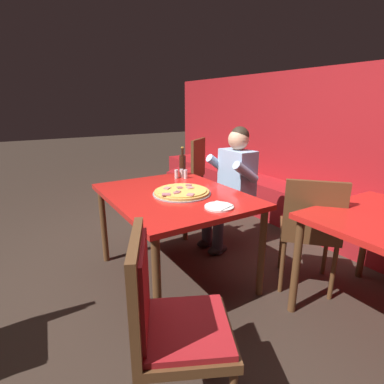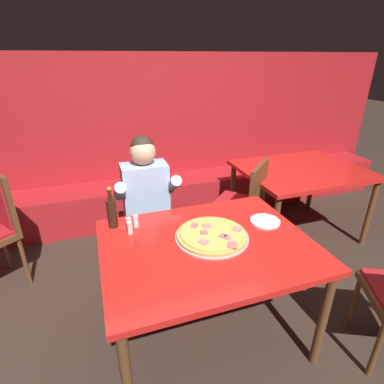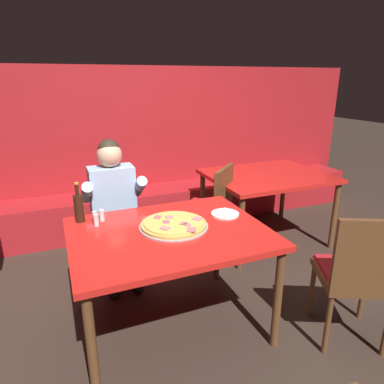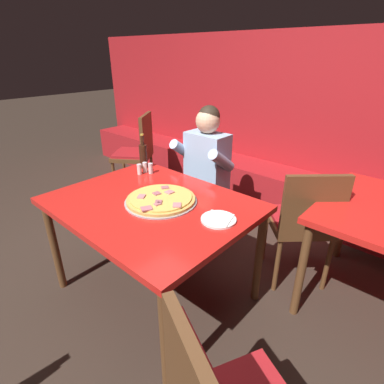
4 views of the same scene
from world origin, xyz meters
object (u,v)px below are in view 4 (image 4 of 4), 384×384
Objects in this scene: shaker_black_pepper at (151,169)px; dining_chair_near_left at (304,218)px; beer_bottle at (143,155)px; shaker_oregano at (139,170)px; plate_white_paper at (219,219)px; main_dining_table at (151,212)px; pizza at (161,199)px; diner_seated_blue_shirt at (201,172)px; dining_chair_near_right at (138,149)px; shaker_parmesan at (145,168)px.

dining_chair_near_left is (1.11, 0.50, -0.24)m from shaker_black_pepper.
dining_chair_near_left is at bearing 19.39° from beer_bottle.
shaker_oregano is (0.10, -0.13, -0.07)m from beer_bottle.
plate_white_paper is 1.07m from beer_bottle.
pizza is (0.05, 0.05, 0.10)m from main_dining_table.
main_dining_table is 0.53m from shaker_oregano.
pizza is 0.79m from diner_seated_blue_shirt.
pizza is 0.50× the size of dining_chair_near_left.
dining_chair_near_right reaches higher than pizza.
shaker_oregano is 0.09× the size of dining_chair_near_left.
pizza reaches higher than plate_white_paper.
dining_chair_near_right is (-1.26, 0.29, -0.11)m from diner_seated_blue_shirt.
shaker_black_pepper is 1.00× the size of shaker_oregano.
pizza is 5.57× the size of shaker_black_pepper.
main_dining_table is 0.12m from pizza.
beer_bottle is at bearing 144.59° from shaker_parmesan.
shaker_oregano reaches higher than main_dining_table.
main_dining_table is 1.37× the size of dining_chair_near_left.
shaker_oregano is at bearing -52.72° from beer_bottle.
dining_chair_near_right is at bearing 144.63° from shaker_parmesan.
plate_white_paper is (0.48, 0.11, 0.09)m from main_dining_table.
shaker_black_pepper and shaker_oregano have the same top height.
plate_white_paper is 0.22× the size of dining_chair_near_left.
shaker_black_pepper is 0.08× the size of dining_chair_near_right.
beer_bottle is 3.40× the size of shaker_oregano.
beer_bottle is 0.18m from shaker_oregano.
plate_white_paper is at bearing -15.66° from beer_bottle.
diner_seated_blue_shirt reaches higher than shaker_oregano.
dining_chair_near_right reaches higher than dining_chair_near_left.
shaker_parmesan is at bearing -35.41° from beer_bottle.
shaker_black_pepper is (-0.87, 0.23, 0.03)m from plate_white_paper.
main_dining_table is at bearing -36.27° from shaker_parmesan.
diner_seated_blue_shirt reaches higher than beer_bottle.
shaker_oregano is 0.07× the size of diner_seated_blue_shirt.
dining_chair_near_left is at bearing 49.69° from pizza.
pizza is 0.47× the size of dining_chair_near_right.
dining_chair_near_left is at bearing -5.93° from dining_chair_near_right.
diner_seated_blue_shirt is (0.31, 0.39, -0.18)m from beer_bottle.
shaker_parmesan is 0.05m from shaker_black_pepper.
dining_chair_near_left is (0.24, 0.73, -0.21)m from plate_white_paper.
plate_white_paper is 0.91m from shaker_black_pepper.
shaker_black_pepper is (0.15, -0.05, -0.07)m from beer_bottle.
dining_chair_near_right is (-1.97, 0.96, -0.19)m from plate_white_paper.
plate_white_paper is at bearing -108.23° from dining_chair_near_left.
shaker_black_pepper is at bearing -33.51° from dining_chair_near_right.
main_dining_table is at bearing -167.51° from plate_white_paper.
pizza is 0.54m from shaker_oregano.
shaker_black_pepper is (-0.44, 0.30, 0.02)m from pizza.
dining_chair_near_right is (-1.05, 0.80, -0.22)m from shaker_oregano.
shaker_oregano is (-0.92, 0.16, 0.03)m from plate_white_paper.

